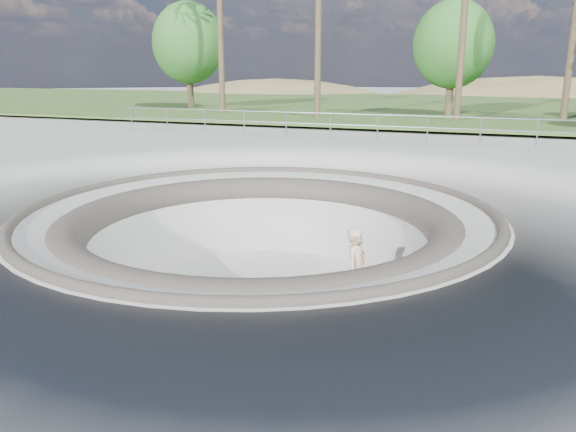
{
  "coord_description": "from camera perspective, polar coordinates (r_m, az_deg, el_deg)",
  "views": [
    {
      "loc": [
        4.81,
        -10.83,
        2.99
      ],
      "look_at": [
        0.63,
        0.12,
        -0.1
      ],
      "focal_mm": 35.0,
      "sensor_mm": 36.0,
      "label": 1
    }
  ],
  "objects": [
    {
      "name": "skater",
      "position": [
        11.33,
        6.98,
        -5.54
      ],
      "size": [
        0.53,
        0.71,
        1.77
      ],
      "primitive_type": "imported",
      "rotation": [
        0.0,
        0.0,
        1.4
      ],
      "color": "beige",
      "rests_on": "skateboard"
    },
    {
      "name": "grass_strip",
      "position": [
        45.17,
        15.04,
        10.75
      ],
      "size": [
        180.0,
        36.0,
        0.12
      ],
      "color": "#3C5723",
      "rests_on": "ground"
    },
    {
      "name": "distant_hills",
      "position": [
        68.74,
        19.93,
        5.51
      ],
      "size": [
        103.2,
        45.0,
        28.6
      ],
      "color": "brown",
      "rests_on": "ground"
    },
    {
      "name": "bushy_tree_left",
      "position": [
        41.01,
        -10.1,
        16.91
      ],
      "size": [
        5.05,
        4.59,
        7.28
      ],
      "color": "brown",
      "rests_on": "ground"
    },
    {
      "name": "skate_bowl",
      "position": [
        12.79,
        -2.84,
        -7.39
      ],
      "size": [
        14.0,
        14.0,
        4.1
      ],
      "color": "#ADAEA8",
      "rests_on": "ground"
    },
    {
      "name": "ground",
      "position": [
        12.22,
        -2.95,
        0.59
      ],
      "size": [
        180.0,
        180.0,
        0.0
      ],
      "primitive_type": "plane",
      "color": "#ADAEA8",
      "rests_on": "ground"
    },
    {
      "name": "skateboard",
      "position": [
        11.68,
        6.84,
        -9.71
      ],
      "size": [
        0.89,
        0.3,
        0.09
      ],
      "color": "brown",
      "rests_on": "ground"
    },
    {
      "name": "bushy_tree_mid",
      "position": [
        35.64,
        16.42,
        16.36
      ],
      "size": [
        4.66,
        4.24,
        6.73
      ],
      "color": "brown",
      "rests_on": "ground"
    },
    {
      "name": "safety_railing",
      "position": [
        23.44,
        9.09,
        8.96
      ],
      "size": [
        25.0,
        0.06,
        1.03
      ],
      "color": "gray",
      "rests_on": "ground"
    }
  ]
}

